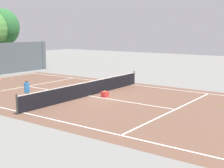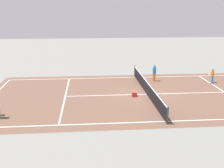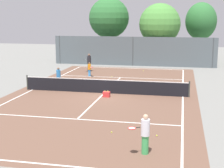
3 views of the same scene
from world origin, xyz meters
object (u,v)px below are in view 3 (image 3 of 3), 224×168
Objects in this scene: player_0 at (89,62)px; tennis_ball_1 at (94,82)px; player_2 at (145,134)px; player_1 at (90,69)px; tennis_ball_3 at (112,132)px; tennis_ball_5 at (157,136)px; tennis_ball_4 at (143,71)px; ball_crate at (106,94)px; tennis_ball_0 at (112,77)px; player_3 at (59,77)px; tennis_ball_2 at (53,81)px.

player_0 reaches higher than tennis_ball_1.
player_2 is 15.28m from tennis_ball_1.
tennis_ball_3 is at bearing -70.71° from player_1.
player_0 is 26.77× the size of tennis_ball_5.
ball_crate is at bearing -95.92° from tennis_ball_4.
tennis_ball_4 is 18.79m from tennis_ball_5.
tennis_ball_3 is 18.57m from tennis_ball_4.
tennis_ball_0 is 15.02m from tennis_ball_3.
tennis_ball_0 is at bearing 70.50° from tennis_ball_1.
tennis_ball_4 is (1.20, 11.52, -0.15)m from ball_crate.
player_1 is 0.78× the size of player_2.
tennis_ball_3 is (6.23, -9.63, -0.74)m from player_3.
tennis_ball_3 is (-1.79, 2.15, -0.81)m from player_2.
player_3 is at bearing 149.52° from ball_crate.
tennis_ball_1 is (-2.19, 4.92, -0.15)m from ball_crate.
player_0 is 26.77× the size of tennis_ball_0.
tennis_ball_2 is at bearing 141.92° from ball_crate.
tennis_ball_5 is at bearing -49.16° from player_3.
player_3 is 3.29m from tennis_ball_1.
ball_crate is 8.10m from tennis_ball_5.
player_1 is at bearing 54.36° from tennis_ball_2.
player_2 is 16.48m from tennis_ball_2.
ball_crate is at bearing -66.63° from player_1.
tennis_ball_5 is (2.75, -18.58, 0.00)m from tennis_ball_4.
player_0 is at bearing 111.65° from ball_crate.
tennis_ball_1 is 3.49m from tennis_ball_2.
ball_crate is 7.76m from tennis_ball_0.
player_0 is 26.77× the size of tennis_ball_3.
player_1 is at bearing 109.29° from tennis_ball_3.
tennis_ball_4 is (-0.64, 18.56, 0.00)m from tennis_ball_3.
tennis_ball_1 is at bearing -70.60° from player_0.
tennis_ball_5 is (0.32, 2.12, -0.81)m from player_2.
player_0 is at bearing 109.40° from tennis_ball_1.
tennis_ball_0 is 1.00× the size of tennis_ball_1.
tennis_ball_1 is at bearing -67.79° from player_1.
tennis_ball_4 is at bearing 13.48° from player_0.
tennis_ball_2 is at bearing -143.74° from tennis_ball_0.
tennis_ball_2 and tennis_ball_5 have the same top height.
player_3 is (-1.08, -5.08, 0.11)m from player_1.
player_1 reaches higher than tennis_ball_1.
tennis_ball_3 is 1.00× the size of tennis_ball_5.
tennis_ball_5 is at bearing 81.43° from player_2.
tennis_ball_2 is at bearing 129.87° from tennis_ball_5.
tennis_ball_1 is at bearing 112.42° from player_2.
tennis_ball_1 is (-0.97, -2.74, 0.00)m from tennis_ball_0.
player_2 is at bearing -55.72° from player_3.
tennis_ball_4 is at bearing 46.08° from tennis_ball_2.
tennis_ball_0 is at bearing -0.17° from player_1.
player_2 is at bearing -67.61° from player_1.
player_0 reaches higher than player_1.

